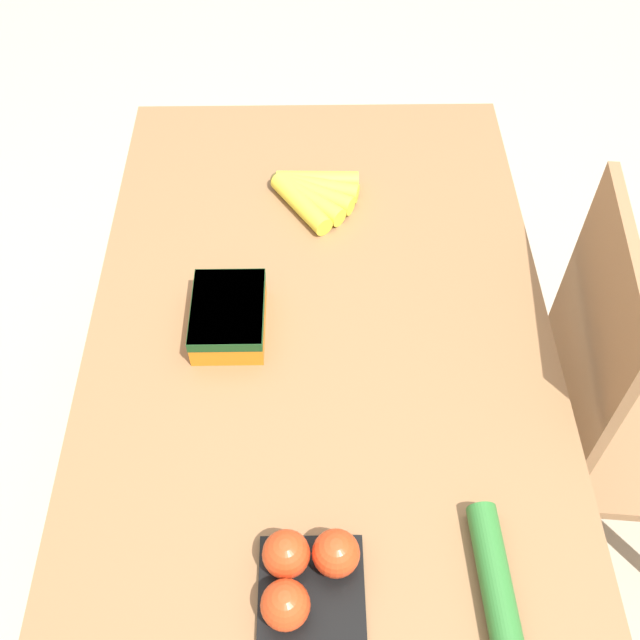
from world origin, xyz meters
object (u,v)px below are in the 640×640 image
(banana_bunch, at_px, (311,192))
(tomato_pack, at_px, (305,574))
(chair, at_px, (621,409))
(carrot_bag, at_px, (228,314))
(cucumber_near, at_px, (494,576))

(banana_bunch, xyz_separation_m, tomato_pack, (0.77, -0.01, 0.02))
(chair, xyz_separation_m, tomato_pack, (0.41, -0.62, 0.27))
(carrot_bag, relative_size, cucumber_near, 0.83)
(carrot_bag, bearing_deg, chair, 87.69)
(carrot_bag, height_order, cucumber_near, carrot_bag)
(carrot_bag, bearing_deg, cucumber_near, 40.74)
(carrot_bag, distance_m, cucumber_near, 0.59)
(chair, bearing_deg, carrot_bag, 93.16)
(banana_bunch, height_order, tomato_pack, tomato_pack)
(banana_bunch, bearing_deg, carrot_bag, -23.91)
(chair, bearing_deg, tomato_pack, 129.25)
(cucumber_near, bearing_deg, tomato_pack, -90.42)
(banana_bunch, xyz_separation_m, carrot_bag, (0.32, -0.14, 0.02))
(tomato_pack, xyz_separation_m, cucumber_near, (0.00, 0.26, -0.01))
(banana_bunch, relative_size, cucumber_near, 0.92)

